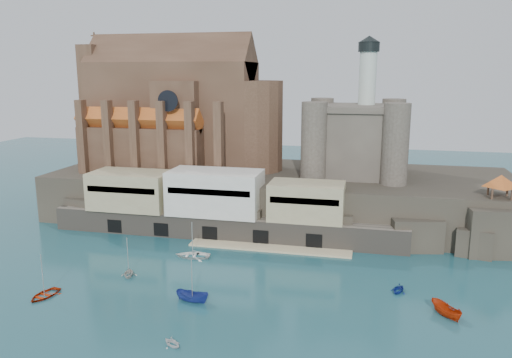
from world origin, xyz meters
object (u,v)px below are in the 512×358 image
object	(u,v)px
church	(180,115)
pavilion	(501,183)
boat_2	(193,301)
castle_keep	(356,136)
boat_0	(45,296)
boat_1	(172,345)

from	to	relation	value
church	pavilion	world-z (taller)	church
church	boat_2	distance (m)	56.06
castle_keep	pavilion	world-z (taller)	castle_keep
boat_0	boat_2	world-z (taller)	boat_0
castle_keep	boat_1	world-z (taller)	castle_keep
boat_1	boat_2	world-z (taller)	boat_2
boat_0	boat_1	bearing A→B (deg)	-10.43
church	boat_0	bearing A→B (deg)	-91.89
church	castle_keep	xyz separation A→B (m)	(40.21, -0.78, -3.81)
boat_0	boat_1	size ratio (longest dim) A/B	1.90
pavilion	boat_2	world-z (taller)	pavilion
church	boat_0	world-z (taller)	church
boat_0	boat_1	xyz separation A→B (m)	(23.15, -8.31, 0.00)
castle_keep	boat_2	world-z (taller)	castle_keep
castle_keep	boat_0	bearing A→B (deg)	-129.93
castle_keep	boat_0	distance (m)	67.77
church	boat_0	xyz separation A→B (m)	(-1.67, -50.81, -22.13)
boat_1	boat_2	bearing A→B (deg)	38.80
pavilion	boat_1	size ratio (longest dim) A/B	2.37
boat_2	boat_1	bearing A→B (deg)	-163.44
church	pavilion	bearing A→B (deg)	-13.48
boat_0	boat_2	size ratio (longest dim) A/B	1.00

